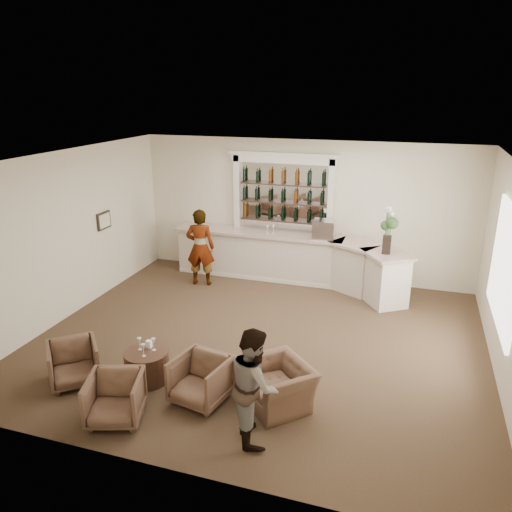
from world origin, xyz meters
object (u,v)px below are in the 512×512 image
at_px(espresso_machine, 324,229).
at_px(guest, 254,385).
at_px(armchair_right, 201,380).
at_px(flower_vase, 388,227).
at_px(armchair_left, 73,363).
at_px(sommelier, 200,247).
at_px(armchair_center, 115,399).
at_px(armchair_far, 278,385).
at_px(cocktail_table, 147,366).
at_px(bar_counter, 291,259).

bearing_deg(espresso_machine, guest, -90.47).
distance_m(armchair_right, flower_vase, 5.16).
bearing_deg(armchair_left, guest, -47.73).
height_order(sommelier, espresso_machine, sommelier).
height_order(armchair_center, armchair_far, armchair_center).
bearing_deg(armchair_right, cocktail_table, 177.51).
relative_size(bar_counter, sommelier, 3.16).
distance_m(guest, armchair_center, 2.01).
distance_m(espresso_machine, flower_vase, 1.62).
relative_size(bar_counter, armchair_far, 5.80).
relative_size(sommelier, guest, 1.15).
xyz_separation_m(bar_counter, guest, (0.91, -5.58, 0.22)).
bearing_deg(armchair_left, armchair_right, -36.81).
xyz_separation_m(armchair_right, armchair_far, (1.11, 0.27, -0.03)).
bearing_deg(armchair_center, flower_vase, 40.12).
bearing_deg(armchair_far, sommelier, 171.40).
height_order(armchair_far, espresso_machine, espresso_machine).
relative_size(sommelier, armchair_left, 2.42).
bearing_deg(sommelier, cocktail_table, 90.65).
bearing_deg(bar_counter, guest, -80.78).
bearing_deg(armchair_right, armchair_left, -164.39).
bearing_deg(flower_vase, espresso_machine, 155.42).
xyz_separation_m(cocktail_table, espresso_machine, (1.88, 4.83, 1.11)).
distance_m(armchair_center, armchair_right, 1.22).
relative_size(sommelier, armchair_center, 2.41).
height_order(bar_counter, armchair_left, bar_counter).
bearing_deg(flower_vase, armchair_left, -133.58).
xyz_separation_m(armchair_right, espresso_machine, (0.85, 5.08, 1.00)).
relative_size(armchair_left, espresso_machine, 1.53).
relative_size(cocktail_table, guest, 0.44).
relative_size(sommelier, flower_vase, 1.80).
relative_size(espresso_machine, flower_vase, 0.49).
bearing_deg(armchair_center, espresso_machine, 54.93).
bearing_deg(sommelier, bar_counter, -169.23).
distance_m(sommelier, armchair_right, 4.70).
relative_size(armchair_center, armchair_far, 0.76).
xyz_separation_m(bar_counter, armchair_center, (-1.04, -5.85, -0.23)).
distance_m(cocktail_table, armchair_far, 2.15).
bearing_deg(bar_counter, armchair_far, -78.06).
height_order(cocktail_table, armchair_left, armchair_left).
bearing_deg(armchair_center, cocktail_table, 77.09).
bearing_deg(flower_vase, guest, -104.56).
relative_size(bar_counter, armchair_center, 7.60).
bearing_deg(armchair_right, guest, -16.03).
distance_m(cocktail_table, armchair_left, 1.14).
distance_m(cocktail_table, sommelier, 4.16).
distance_m(armchair_left, armchair_far, 3.23).
relative_size(bar_counter, espresso_machine, 11.66).
relative_size(bar_counter, cocktail_table, 8.16).
relative_size(sommelier, espresso_machine, 3.69).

